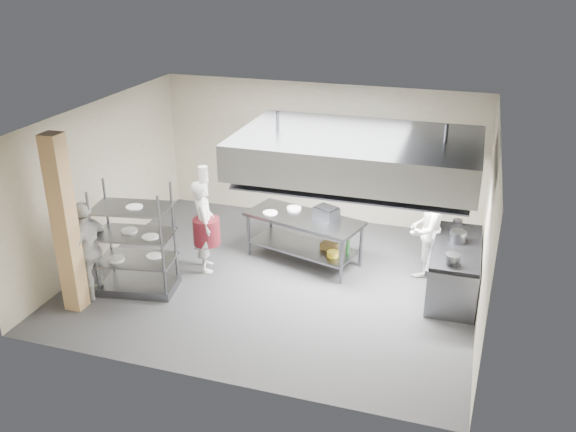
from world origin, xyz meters
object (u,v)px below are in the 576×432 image
(island, at_px, (304,239))
(pass_rack, at_px, (135,240))
(chef_plating, at_px, (89,250))
(stockpot, at_px, (458,236))
(chef_head, at_px, (204,226))
(cooking_range, at_px, (455,270))
(chef_line, at_px, (424,229))
(griddle, at_px, (326,213))

(island, bearing_deg, pass_rack, -126.21)
(chef_plating, bearing_deg, stockpot, 112.40)
(chef_head, height_order, stockpot, chef_head)
(cooking_range, height_order, chef_head, chef_head)
(chef_line, xyz_separation_m, griddle, (-1.81, -0.09, 0.12))
(pass_rack, bearing_deg, island, 28.32)
(chef_line, bearing_deg, chef_plating, -42.25)
(pass_rack, bearing_deg, griddle, 25.28)
(chef_plating, bearing_deg, griddle, 127.08)
(chef_head, bearing_deg, island, -89.96)
(chef_plating, bearing_deg, pass_rack, 125.27)
(chef_head, height_order, chef_line, chef_line)
(pass_rack, xyz_separation_m, chef_line, (4.66, 2.09, -0.07))
(pass_rack, distance_m, stockpot, 5.53)
(pass_rack, relative_size, stockpot, 6.78)
(cooking_range, xyz_separation_m, chef_plating, (-5.91, -1.99, 0.46))
(cooking_range, xyz_separation_m, chef_line, (-0.61, 0.51, 0.47))
(chef_head, bearing_deg, stockpot, -109.01)
(chef_head, xyz_separation_m, stockpot, (4.45, 0.67, 0.12))
(island, relative_size, griddle, 5.24)
(stockpot, bearing_deg, cooking_range, -84.89)
(pass_rack, xyz_separation_m, chef_head, (0.81, 1.06, -0.09))
(island, xyz_separation_m, griddle, (0.40, 0.08, 0.56))
(cooking_range, bearing_deg, chef_line, 140.17)
(chef_head, distance_m, stockpot, 4.50)
(griddle, xyz_separation_m, stockpot, (2.40, -0.27, -0.01))
(chef_head, distance_m, chef_line, 3.99)
(pass_rack, xyz_separation_m, chef_plating, (-0.64, -0.41, -0.09))
(pass_rack, height_order, griddle, pass_rack)
(island, relative_size, chef_line, 1.24)
(pass_rack, bearing_deg, cooking_range, 6.95)
(island, distance_m, griddle, 0.69)
(pass_rack, distance_m, griddle, 3.49)
(pass_rack, height_order, cooking_range, pass_rack)
(pass_rack, xyz_separation_m, cooking_range, (5.27, 1.58, -0.55))
(cooking_range, bearing_deg, chef_plating, -161.39)
(island, height_order, cooking_range, island)
(cooking_range, xyz_separation_m, stockpot, (-0.01, 0.15, 0.58))
(island, distance_m, chef_plating, 3.89)
(cooking_range, bearing_deg, pass_rack, -163.33)
(chef_line, bearing_deg, griddle, -64.77)
(pass_rack, distance_m, chef_head, 1.33)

